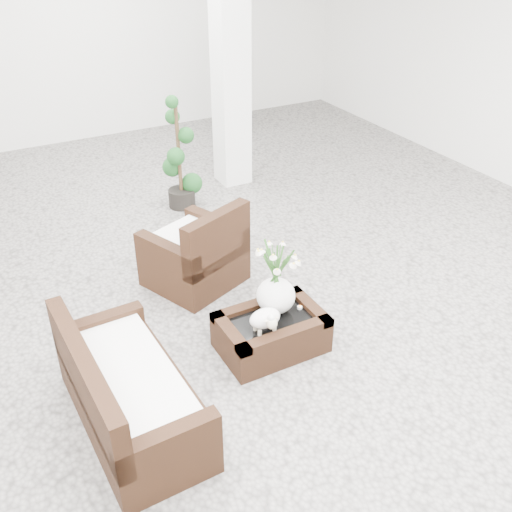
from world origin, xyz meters
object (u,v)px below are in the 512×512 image
armchair (193,244)px  topiary (179,154)px  loveseat (131,382)px  coffee_table (271,334)px

armchair → topiary: bearing=-130.1°
armchair → loveseat: bearing=31.3°
coffee_table → topiary: size_ratio=0.63×
coffee_table → topiary: (0.40, 3.02, 0.56)m
armchair → loveseat: size_ratio=0.59×
loveseat → armchair: bearing=-38.9°
armchair → coffee_table: bearing=75.1°
coffee_table → loveseat: loveseat is taller
coffee_table → armchair: 1.35m
topiary → armchair: bearing=-108.1°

